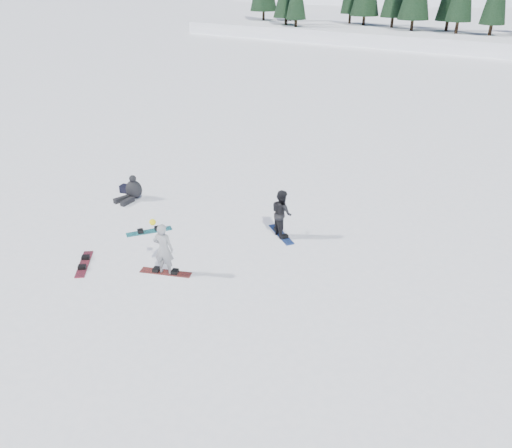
# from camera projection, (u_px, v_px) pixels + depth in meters

# --- Properties ---
(ground) EXTENTS (420.00, 420.00, 0.00)m
(ground) POSITION_uv_depth(u_px,v_px,m) (203.00, 267.00, 14.61)
(ground) COLOR white
(ground) RESTS_ON ground
(snowboarder_woman) EXTENTS (0.67, 0.56, 1.71)m
(snowboarder_woman) POSITION_uv_depth(u_px,v_px,m) (163.00, 249.00, 13.96)
(snowboarder_woman) COLOR gray
(snowboarder_woman) RESTS_ON ground
(snowboarder_man) EXTENTS (0.96, 0.90, 1.58)m
(snowboarder_man) POSITION_uv_depth(u_px,v_px,m) (282.00, 213.00, 16.06)
(snowboarder_man) COLOR black
(snowboarder_man) RESTS_ON ground
(seated_rider) EXTENTS (0.68, 1.11, 0.94)m
(seated_rider) POSITION_uv_depth(u_px,v_px,m) (133.00, 190.00, 18.88)
(seated_rider) COLOR black
(seated_rider) RESTS_ON ground
(gear_bag) EXTENTS (0.51, 0.41, 0.30)m
(gear_bag) POSITION_uv_depth(u_px,v_px,m) (126.00, 189.00, 19.53)
(gear_bag) COLOR black
(gear_bag) RESTS_ON ground
(snowboard_woman) EXTENTS (1.48, 0.87, 0.03)m
(snowboard_woman) POSITION_uv_depth(u_px,v_px,m) (166.00, 272.00, 14.31)
(snowboard_woman) COLOR maroon
(snowboard_woman) RESTS_ON ground
(snowboard_man) EXTENTS (1.41, 1.06, 0.03)m
(snowboard_man) POSITION_uv_depth(u_px,v_px,m) (281.00, 234.00, 16.41)
(snowboard_man) COLOR navy
(snowboard_man) RESTS_ON ground
(snowboard_loose_b) EXTENTS (1.22, 1.29, 0.03)m
(snowboard_loose_b) POSITION_uv_depth(u_px,v_px,m) (84.00, 264.00, 14.73)
(snowboard_loose_b) COLOR maroon
(snowboard_loose_b) RESTS_ON ground
(snowboard_loose_a) EXTENTS (1.05, 1.41, 0.03)m
(snowboard_loose_a) POSITION_uv_depth(u_px,v_px,m) (149.00, 231.00, 16.59)
(snowboard_loose_a) COLOR teal
(snowboard_loose_a) RESTS_ON ground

